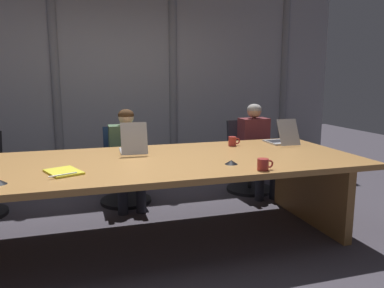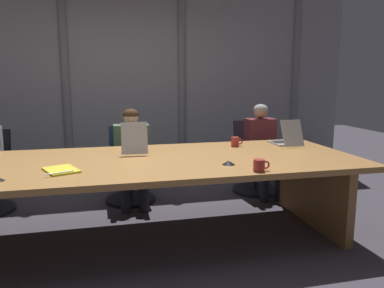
% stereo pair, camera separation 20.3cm
% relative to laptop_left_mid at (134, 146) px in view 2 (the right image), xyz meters
% --- Properties ---
extents(ground_plane, '(14.13, 14.13, 0.00)m').
position_rel_laptop_left_mid_xyz_m(ground_plane, '(0.03, -0.37, -0.81)').
color(ground_plane, '#47424C').
extents(conference_table, '(3.93, 1.47, 0.75)m').
position_rel_laptop_left_mid_xyz_m(conference_table, '(0.03, -0.37, -0.21)').
color(conference_table, '#B77F42').
rests_on(conference_table, ground_plane).
extents(curtain_backdrop, '(7.06, 0.17, 3.18)m').
position_rel_laptop_left_mid_xyz_m(curtain_backdrop, '(0.04, 2.03, 0.77)').
color(curtain_backdrop, '#9999A0').
rests_on(curtain_backdrop, ground_plane).
extents(laptop_left_mid, '(0.26, 0.42, 0.31)m').
position_rel_laptop_left_mid_xyz_m(laptop_left_mid, '(0.00, 0.00, 0.00)').
color(laptop_left_mid, '#BCBCC1').
rests_on(laptop_left_mid, conference_table).
extents(laptop_center, '(0.23, 0.43, 0.28)m').
position_rel_laptop_left_mid_xyz_m(laptop_center, '(1.63, 0.02, -0.00)').
color(laptop_center, '#BCBCC1').
rests_on(laptop_center, conference_table).
extents(office_chair_left_mid, '(0.60, 0.60, 0.89)m').
position_rel_laptop_left_mid_xyz_m(office_chair_left_mid, '(0.00, 0.83, -0.48)').
color(office_chair_left_mid, navy).
rests_on(office_chair_left_mid, ground_plane).
extents(office_chair_center, '(0.60, 0.60, 0.92)m').
position_rel_laptop_left_mid_xyz_m(office_chair_center, '(1.63, 0.84, -0.48)').
color(office_chair_center, '#2D2D38').
rests_on(office_chair_center, ground_plane).
extents(person_left_mid, '(0.42, 0.55, 1.12)m').
position_rel_laptop_left_mid_xyz_m(person_left_mid, '(0.03, 0.68, -0.19)').
color(person_left_mid, '#4C6B4C').
rests_on(person_left_mid, ground_plane).
extents(person_center, '(0.38, 0.55, 1.15)m').
position_rel_laptop_left_mid_xyz_m(person_center, '(1.66, 0.68, -0.18)').
color(person_center, brown).
rests_on(person_center, ground_plane).
extents(coffee_mug_near, '(0.13, 0.08, 0.10)m').
position_rel_laptop_left_mid_xyz_m(coffee_mug_near, '(1.08, 0.07, -0.01)').
color(coffee_mug_near, '#B2332D').
rests_on(coffee_mug_near, conference_table).
extents(coffee_mug_far, '(0.14, 0.09, 0.09)m').
position_rel_laptop_left_mid_xyz_m(coffee_mug_far, '(0.89, -0.99, -0.01)').
color(coffee_mug_far, '#B2332D').
rests_on(coffee_mug_far, conference_table).
extents(conference_mic_middle, '(0.11, 0.11, 0.03)m').
position_rel_laptop_left_mid_xyz_m(conference_mic_middle, '(0.72, -0.73, -0.04)').
color(conference_mic_middle, black).
rests_on(conference_mic_middle, conference_table).
extents(spiral_notepad, '(0.32, 0.36, 0.03)m').
position_rel_laptop_left_mid_xyz_m(spiral_notepad, '(-0.62, -0.63, -0.05)').
color(spiral_notepad, yellow).
rests_on(spiral_notepad, conference_table).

